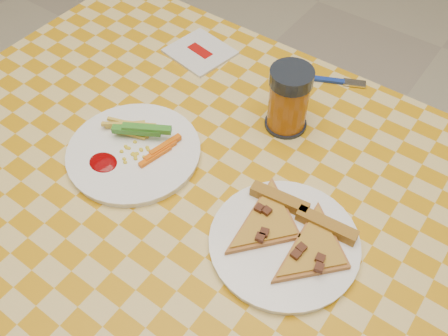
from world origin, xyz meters
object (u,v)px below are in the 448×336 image
at_px(plate_left, 134,153).
at_px(drink_glass, 289,100).
at_px(plate_right, 284,243).
at_px(table, 219,222).

xyz_separation_m(plate_left, drink_glass, (0.19, 0.23, 0.06)).
distance_m(plate_left, plate_right, 0.33).
relative_size(plate_left, plate_right, 1.02).
bearing_deg(plate_left, table, 3.34).
bearing_deg(plate_right, table, 174.65).
height_order(table, drink_glass, drink_glass).
xyz_separation_m(table, drink_glass, (-0.00, 0.22, 0.14)).
height_order(table, plate_left, plate_left).
relative_size(table, drink_glass, 9.62).
distance_m(table, plate_left, 0.20).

